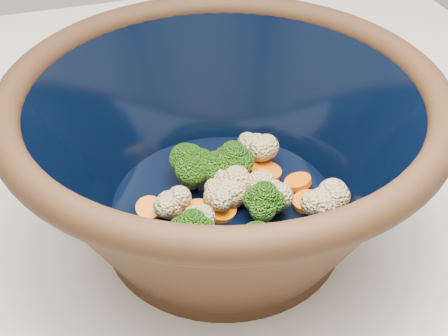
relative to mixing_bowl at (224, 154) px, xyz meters
The scene contains 2 objects.
mixing_bowl is the anchor object (origin of this frame).
vegetable_pile 0.04m from the mixing_bowl, 56.84° to the right, with size 0.19×0.18×0.05m.
Camera 1 is at (-0.07, -0.45, 1.34)m, focal length 50.00 mm.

